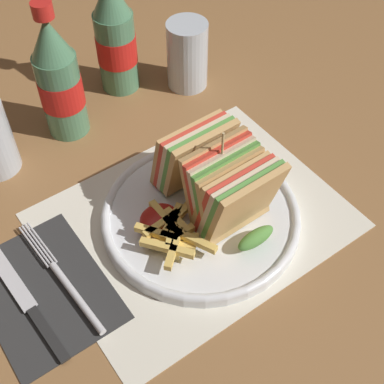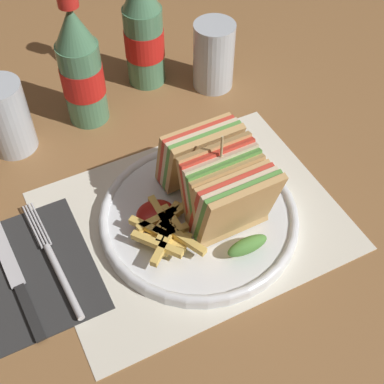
{
  "view_description": "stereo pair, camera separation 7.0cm",
  "coord_description": "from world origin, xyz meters",
  "px_view_note": "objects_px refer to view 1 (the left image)",
  "views": [
    {
      "loc": [
        -0.29,
        -0.37,
        0.57
      ],
      "look_at": [
        -0.03,
        -0.0,
        0.04
      ],
      "focal_mm": 50.0,
      "sensor_mm": 36.0,
      "label": 1
    },
    {
      "loc": [
        -0.23,
        -0.41,
        0.57
      ],
      "look_at": [
        -0.03,
        -0.0,
        0.04
      ],
      "focal_mm": 50.0,
      "sensor_mm": 36.0,
      "label": 2
    }
  ],
  "objects_px": {
    "club_sandwich": "(217,182)",
    "knife": "(24,298)",
    "plate_main": "(201,216)",
    "coke_bottle_near": "(59,81)",
    "fork": "(68,286)",
    "glass_near": "(187,59)",
    "coke_bottle_far": "(115,38)"
  },
  "relations": [
    {
      "from": "plate_main",
      "to": "fork",
      "type": "relative_size",
      "value": 1.36
    },
    {
      "from": "club_sandwich",
      "to": "coke_bottle_far",
      "type": "height_order",
      "value": "coke_bottle_far"
    },
    {
      "from": "club_sandwich",
      "to": "knife",
      "type": "distance_m",
      "value": 0.27
    },
    {
      "from": "club_sandwich",
      "to": "fork",
      "type": "distance_m",
      "value": 0.22
    },
    {
      "from": "knife",
      "to": "glass_near",
      "type": "relative_size",
      "value": 1.78
    },
    {
      "from": "club_sandwich",
      "to": "coke_bottle_near",
      "type": "distance_m",
      "value": 0.28
    },
    {
      "from": "club_sandwich",
      "to": "glass_near",
      "type": "xyz_separation_m",
      "value": [
        0.13,
        0.25,
        -0.02
      ]
    },
    {
      "from": "club_sandwich",
      "to": "coke_bottle_far",
      "type": "relative_size",
      "value": 0.83
    },
    {
      "from": "club_sandwich",
      "to": "coke_bottle_far",
      "type": "bearing_deg",
      "value": 82.85
    },
    {
      "from": "fork",
      "to": "club_sandwich",
      "type": "bearing_deg",
      "value": -6.13
    },
    {
      "from": "knife",
      "to": "glass_near",
      "type": "height_order",
      "value": "glass_near"
    },
    {
      "from": "plate_main",
      "to": "glass_near",
      "type": "height_order",
      "value": "glass_near"
    },
    {
      "from": "club_sandwich",
      "to": "coke_bottle_near",
      "type": "xyz_separation_m",
      "value": [
        -0.08,
        0.27,
        0.03
      ]
    },
    {
      "from": "plate_main",
      "to": "club_sandwich",
      "type": "xyz_separation_m",
      "value": [
        0.02,
        -0.0,
        0.06
      ]
    },
    {
      "from": "glass_near",
      "to": "coke_bottle_far",
      "type": "bearing_deg",
      "value": 146.75
    },
    {
      "from": "knife",
      "to": "coke_bottle_far",
      "type": "bearing_deg",
      "value": 40.32
    },
    {
      "from": "knife",
      "to": "club_sandwich",
      "type": "bearing_deg",
      "value": -9.06
    },
    {
      "from": "plate_main",
      "to": "coke_bottle_far",
      "type": "distance_m",
      "value": 0.33
    },
    {
      "from": "glass_near",
      "to": "fork",
      "type": "bearing_deg",
      "value": -145.2
    },
    {
      "from": "plate_main",
      "to": "knife",
      "type": "distance_m",
      "value": 0.24
    },
    {
      "from": "fork",
      "to": "coke_bottle_far",
      "type": "bearing_deg",
      "value": 47.04
    },
    {
      "from": "fork",
      "to": "coke_bottle_near",
      "type": "bearing_deg",
      "value": 59.57
    },
    {
      "from": "club_sandwich",
      "to": "glass_near",
      "type": "bearing_deg",
      "value": 62.17
    },
    {
      "from": "plate_main",
      "to": "club_sandwich",
      "type": "bearing_deg",
      "value": -8.12
    },
    {
      "from": "coke_bottle_near",
      "to": "coke_bottle_far",
      "type": "bearing_deg",
      "value": 20.78
    },
    {
      "from": "fork",
      "to": "knife",
      "type": "distance_m",
      "value": 0.05
    },
    {
      "from": "plate_main",
      "to": "coke_bottle_near",
      "type": "height_order",
      "value": "coke_bottle_near"
    },
    {
      "from": "coke_bottle_near",
      "to": "glass_near",
      "type": "height_order",
      "value": "coke_bottle_near"
    },
    {
      "from": "club_sandwich",
      "to": "coke_bottle_near",
      "type": "relative_size",
      "value": 0.83
    },
    {
      "from": "club_sandwich",
      "to": "fork",
      "type": "bearing_deg",
      "value": 176.94
    },
    {
      "from": "glass_near",
      "to": "club_sandwich",
      "type": "bearing_deg",
      "value": -117.83
    },
    {
      "from": "coke_bottle_far",
      "to": "glass_near",
      "type": "xyz_separation_m",
      "value": [
        0.09,
        -0.06,
        -0.04
      ]
    }
  ]
}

